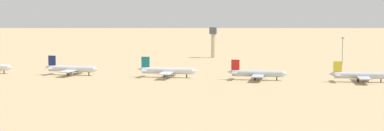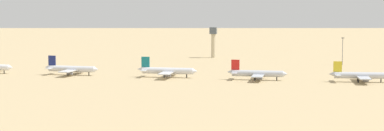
% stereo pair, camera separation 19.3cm
% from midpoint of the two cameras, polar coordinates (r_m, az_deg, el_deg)
% --- Properties ---
extents(ground, '(4000.00, 4000.00, 0.00)m').
position_cam_midpoint_polar(ground, '(364.09, -2.53, -1.10)').
color(ground, tan).
extents(ridge_far_west, '(281.60, 221.37, 71.36)m').
position_cam_midpoint_polar(ridge_far_west, '(1637.86, -13.11, 5.31)').
color(ridge_far_west, gray).
rests_on(ridge_far_west, ground).
extents(parked_jet_navy_2, '(33.30, 28.10, 10.99)m').
position_cam_midpoint_polar(parked_jet_navy_2, '(384.62, -10.36, -0.28)').
color(parked_jet_navy_2, silver).
rests_on(parked_jet_navy_2, ground).
extents(parked_jet_teal_3, '(34.35, 28.81, 11.36)m').
position_cam_midpoint_polar(parked_jet_teal_3, '(367.08, -2.17, -0.46)').
color(parked_jet_teal_3, silver).
rests_on(parked_jet_teal_3, ground).
extents(parked_jet_red_4, '(32.73, 27.45, 10.83)m').
position_cam_midpoint_polar(parked_jet_red_4, '(356.67, 5.62, -0.69)').
color(parked_jet_red_4, silver).
rests_on(parked_jet_red_4, ground).
extents(parked_jet_yellow_5, '(32.79, 27.51, 10.84)m').
position_cam_midpoint_polar(parked_jet_yellow_5, '(356.90, 14.29, -0.83)').
color(parked_jet_yellow_5, silver).
rests_on(parked_jet_yellow_5, ground).
extents(control_tower, '(5.20, 5.20, 22.63)m').
position_cam_midpoint_polar(control_tower, '(491.44, 1.86, 2.27)').
color(control_tower, '#C6B793').
rests_on(control_tower, ground).
extents(light_pole_west, '(1.80, 0.50, 18.18)m').
position_cam_midpoint_polar(light_pole_west, '(446.67, 12.85, 1.36)').
color(light_pole_west, '#59595E').
rests_on(light_pole_west, ground).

